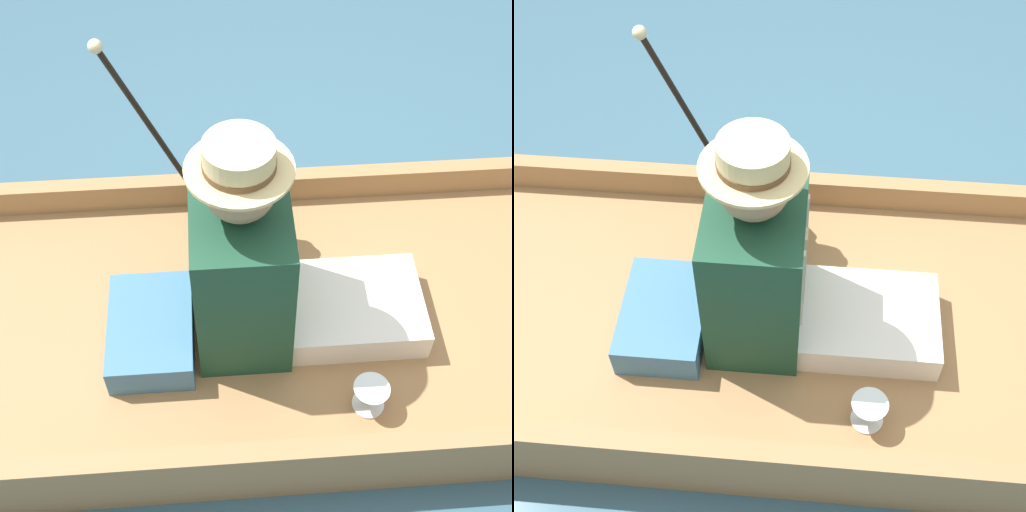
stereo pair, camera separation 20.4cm
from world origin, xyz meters
TOP-DOWN VIEW (x-y plane):
  - ground_plane at (0.00, 0.00)m, footprint 16.00×16.00m
  - punt_boat at (0.00, 0.00)m, footprint 1.11×3.31m
  - seat_cushion at (0.08, -0.52)m, footprint 0.37×0.26m
  - seated_person at (0.04, -0.16)m, footprint 0.37×0.71m
  - teddy_bear at (-0.32, -0.20)m, footprint 0.28×0.16m
  - wine_glass at (0.35, 0.13)m, footprint 0.11×0.11m
  - walking_cane at (-0.46, -0.50)m, footprint 0.04×0.32m

SIDE VIEW (x-z plane):
  - ground_plane at x=0.00m, z-range 0.00..0.00m
  - punt_boat at x=0.00m, z-range -0.05..0.22m
  - seat_cushion at x=0.08m, z-range 0.15..0.27m
  - wine_glass at x=0.35m, z-range 0.17..0.27m
  - teddy_bear at x=-0.32m, z-range 0.14..0.54m
  - seated_person at x=0.04m, z-range 0.05..0.83m
  - walking_cane at x=-0.46m, z-range 0.22..0.98m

